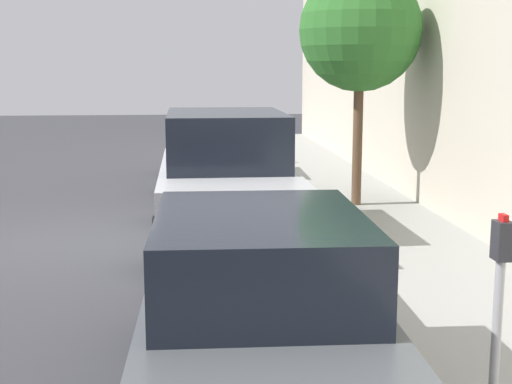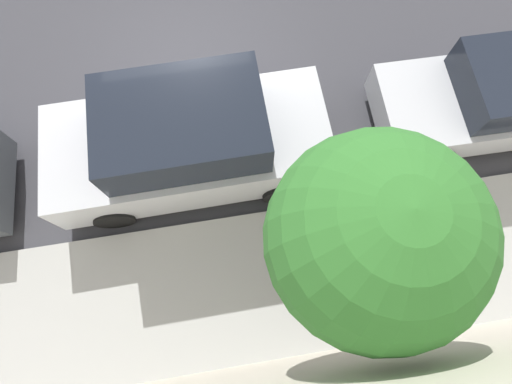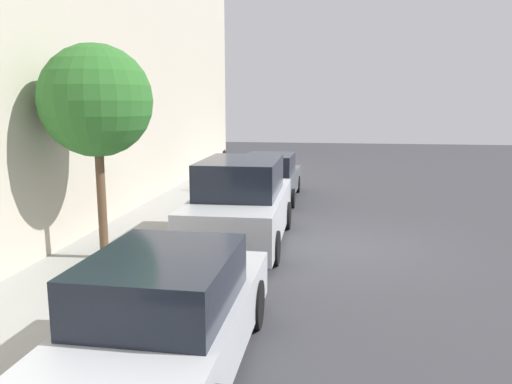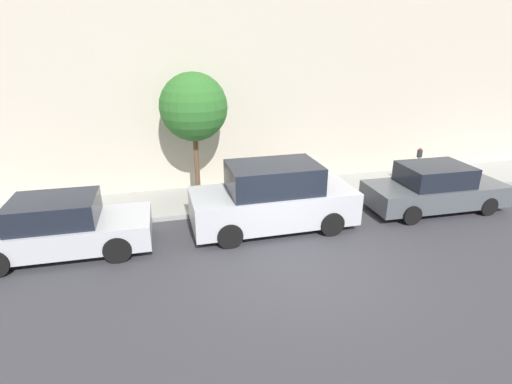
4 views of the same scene
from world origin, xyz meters
TOP-DOWN VIEW (x-y plane):
  - ground_plane at (0.00, 0.00)m, footprint 60.00×60.00m
  - sidewalk at (4.74, 0.00)m, footprint 2.48×32.00m
  - parked_suv_second at (2.30, -0.03)m, footprint 2.08×4.81m
  - parked_sedan_third at (2.19, 5.77)m, footprint 1.92×4.53m
  - street_tree at (4.79, 1.91)m, footprint 2.18×2.18m

SIDE VIEW (x-z plane):
  - ground_plane at x=0.00m, z-range 0.00..0.00m
  - sidewalk at x=4.74m, z-range 0.00..0.15m
  - parked_sedan_third at x=2.19m, z-range -0.05..1.49m
  - parked_suv_second at x=2.30m, z-range -0.06..1.92m
  - street_tree at x=4.79m, z-range 1.16..5.39m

